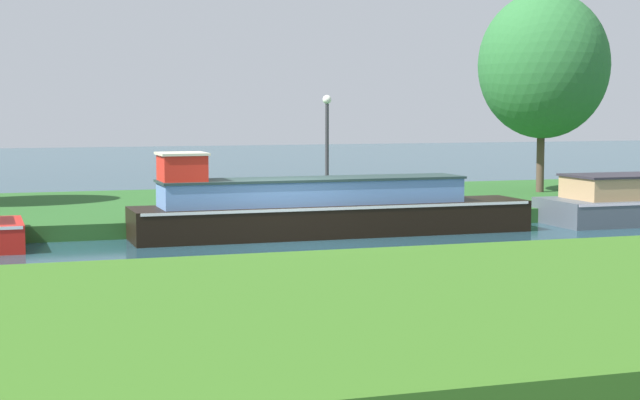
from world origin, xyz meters
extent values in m
plane|color=#20424E|center=(0.00, 0.00, 0.00)|extent=(120.00, 120.00, 0.00)
cube|color=#275923|center=(0.00, 7.00, 0.20)|extent=(72.00, 10.00, 0.40)
cube|color=#34641C|center=(0.00, -9.00, 0.20)|extent=(72.00, 10.00, 0.40)
cube|color=black|center=(1.47, 1.20, 0.40)|extent=(10.21, 1.82, 0.80)
cube|color=white|center=(1.47, 1.20, 0.76)|extent=(10.00, 1.85, 0.07)
cube|color=#6289C4|center=(0.92, 1.20, 1.10)|extent=(7.66, 1.38, 0.60)
cube|color=#233734|center=(0.92, 1.20, 1.43)|extent=(7.76, 1.46, 0.06)
cube|color=red|center=(-2.39, 1.20, 1.74)|extent=(1.04, 1.17, 0.68)
cube|color=beige|center=(-2.39, 1.20, 2.11)|extent=(1.14, 1.24, 0.06)
cube|color=#4B535C|center=(9.97, 1.20, 0.35)|extent=(4.39, 2.36, 0.69)
cube|color=white|center=(9.97, 1.20, 0.65)|extent=(4.30, 2.39, 0.07)
cube|color=tan|center=(10.13, 1.20, 1.00)|extent=(3.34, 1.79, 0.61)
cube|color=#2A272F|center=(10.13, 1.20, 1.33)|extent=(3.44, 1.89, 0.06)
cylinder|color=#503C30|center=(10.70, 6.93, 1.83)|extent=(0.26, 0.26, 2.87)
ellipsoid|color=#2C6C35|center=(10.70, 6.84, 4.59)|extent=(4.25, 4.41, 4.81)
cylinder|color=#333338|center=(2.00, 3.33, 1.85)|extent=(0.10, 0.10, 2.91)
sphere|color=white|center=(2.00, 3.33, 3.43)|extent=(0.24, 0.24, 0.24)
cylinder|color=#46401F|center=(-0.27, 2.57, 0.70)|extent=(0.20, 0.20, 0.60)
camera|label=1|loc=(-7.00, -23.26, 3.25)|focal=57.99mm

